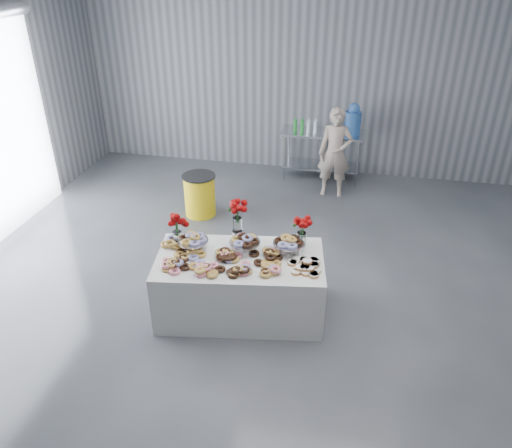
{
  "coord_description": "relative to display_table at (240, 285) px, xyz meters",
  "views": [
    {
      "loc": [
        1.1,
        -4.53,
        3.87
      ],
      "look_at": [
        0.02,
        0.55,
        0.92
      ],
      "focal_mm": 35.0,
      "sensor_mm": 36.0,
      "label": 1
    }
  ],
  "objects": [
    {
      "name": "water_jug",
      "position": [
        1.06,
        4.06,
        0.77
      ],
      "size": [
        0.28,
        0.28,
        0.55
      ],
      "color": "#3A72C8",
      "rests_on": "prep_table"
    },
    {
      "name": "ground",
      "position": [
        0.06,
        -0.04,
        -0.38
      ],
      "size": [
        9.0,
        9.0,
        0.0
      ],
      "primitive_type": "plane",
      "color": "#3B3D43",
      "rests_on": "ground"
    },
    {
      "name": "donut_mounds",
      "position": [
        0.0,
        -0.05,
        0.42
      ],
      "size": [
        1.91,
        1.07,
        0.09
      ],
      "primitive_type": null,
      "rotation": [
        0.0,
        0.0,
        0.16
      ],
      "color": "#B89543",
      "rests_on": "display_table"
    },
    {
      "name": "prep_table",
      "position": [
        0.56,
        4.06,
        0.24
      ],
      "size": [
        1.5,
        0.6,
        0.9
      ],
      "color": "silver",
      "rests_on": "ground"
    },
    {
      "name": "room_walls",
      "position": [
        -0.21,
        0.03,
        2.26
      ],
      "size": [
        8.04,
        9.04,
        4.02
      ],
      "color": "slate",
      "rests_on": "ground"
    },
    {
      "name": "bouquet_right",
      "position": [
        0.64,
        0.41,
        0.67
      ],
      "size": [
        0.26,
        0.26,
        0.42
      ],
      "color": "white",
      "rests_on": "display_table"
    },
    {
      "name": "drink_bottles",
      "position": [
        0.24,
        3.96,
        0.66
      ],
      "size": [
        0.54,
        0.08,
        0.27
      ],
      "primitive_type": null,
      "color": "#268C33",
      "rests_on": "prep_table"
    },
    {
      "name": "person",
      "position": [
        0.82,
        3.43,
        0.39
      ],
      "size": [
        0.57,
        0.38,
        1.53
      ],
      "primitive_type": "imported",
      "rotation": [
        0.0,
        0.0,
        0.02
      ],
      "color": "#CC8C93",
      "rests_on": "ground"
    },
    {
      "name": "cake_stand_mid",
      "position": [
        0.03,
        0.16,
        0.52
      ],
      "size": [
        0.36,
        0.36,
        0.17
      ],
      "color": "silver",
      "rests_on": "display_table"
    },
    {
      "name": "danish_pile",
      "position": [
        0.76,
        -0.03,
        0.43
      ],
      "size": [
        0.48,
        0.48,
        0.11
      ],
      "primitive_type": null,
      "color": "white",
      "rests_on": "display_table"
    },
    {
      "name": "cake_stand_left",
      "position": [
        -0.57,
        0.06,
        0.52
      ],
      "size": [
        0.36,
        0.36,
        0.17
      ],
      "color": "silver",
      "rests_on": "display_table"
    },
    {
      "name": "trash_barrel",
      "position": [
        -1.21,
        2.24,
        -0.03
      ],
      "size": [
        0.53,
        0.53,
        0.68
      ],
      "rotation": [
        0.0,
        0.0,
        -0.27
      ],
      "color": "yellow",
      "rests_on": "ground"
    },
    {
      "name": "bouquet_center",
      "position": [
        -0.1,
        0.34,
        0.75
      ],
      "size": [
        0.26,
        0.26,
        0.57
      ],
      "color": "silver",
      "rests_on": "display_table"
    },
    {
      "name": "cake_stand_right",
      "position": [
        0.52,
        0.23,
        0.52
      ],
      "size": [
        0.36,
        0.36,
        0.17
      ],
      "color": "silver",
      "rests_on": "display_table"
    },
    {
      "name": "display_table",
      "position": [
        0.0,
        0.0,
        0.0
      ],
      "size": [
        2.03,
        1.29,
        0.75
      ],
      "primitive_type": "cube",
      "rotation": [
        0.0,
        0.0,
        0.16
      ],
      "color": "white",
      "rests_on": "ground"
    },
    {
      "name": "bouquet_left",
      "position": [
        -0.78,
        0.13,
        0.67
      ],
      "size": [
        0.26,
        0.26,
        0.42
      ],
      "color": "white",
      "rests_on": "display_table"
    }
  ]
}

